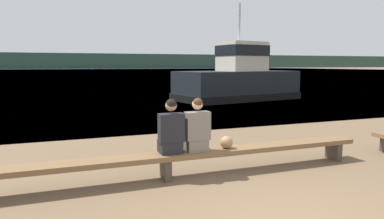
% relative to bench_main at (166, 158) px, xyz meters
% --- Properties ---
extents(water_surface, '(240.00, 240.00, 0.00)m').
position_rel_bench_main_xyz_m(water_surface, '(0.92, 123.96, -0.38)').
color(water_surface, '#386084').
rests_on(water_surface, ground).
extents(far_shoreline, '(600.00, 12.00, 8.01)m').
position_rel_bench_main_xyz_m(far_shoreline, '(0.92, 191.37, 3.62)').
color(far_shoreline, '#2D3D2D').
rests_on(far_shoreline, ground).
extents(bench_main, '(8.10, 0.45, 0.46)m').
position_rel_bench_main_xyz_m(bench_main, '(0.00, 0.00, 0.00)').
color(bench_main, brown).
rests_on(bench_main, ground).
extents(person_left, '(0.44, 0.38, 0.98)m').
position_rel_bench_main_xyz_m(person_left, '(0.10, 0.01, 0.49)').
color(person_left, black).
rests_on(person_left, bench_main).
extents(person_right, '(0.44, 0.38, 0.98)m').
position_rel_bench_main_xyz_m(person_right, '(0.60, 0.01, 0.48)').
color(person_right, '#70665B').
rests_on(person_right, bench_main).
extents(shopping_bag, '(0.24, 0.23, 0.23)m').
position_rel_bench_main_xyz_m(shopping_bag, '(1.19, 0.00, 0.19)').
color(shopping_bag, '#9E754C').
rests_on(shopping_bag, bench_main).
extents(tugboat_red, '(7.67, 4.61, 5.48)m').
position_rel_bench_main_xyz_m(tugboat_red, '(7.83, 12.16, 0.67)').
color(tugboat_red, black).
rests_on(tugboat_red, water_surface).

